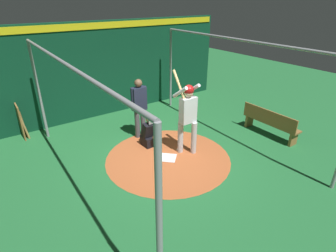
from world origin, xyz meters
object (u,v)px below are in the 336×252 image
Objects in this scene: umpire at (139,105)px; batter at (188,112)px; bench at (270,122)px; bat_rack at (21,121)px; baseball_1 at (178,150)px; home_plate at (168,158)px; baseball_0 at (151,143)px; catcher at (150,134)px.

batter is at bearing 19.87° from umpire.
bat_rack is at bearing -124.86° from bench.
bench reaches higher than baseball_1.
umpire is at bearing 178.51° from home_plate.
batter is at bearing 87.17° from home_plate.
baseball_0 is (2.71, 2.93, -0.45)m from bat_rack.
batter is at bearing 43.81° from baseball_1.
baseball_1 reaches higher than home_plate.
baseball_1 is (0.77, 0.41, 0.00)m from baseball_0.
umpire is at bearing -160.13° from batter.
home_plate is 1.83m from umpire.
bat_rack is (-3.65, -3.51, -0.70)m from batter.
home_plate is at bearing -71.62° from baseball_1.
umpire is (-1.52, 0.04, 1.01)m from home_plate.
bat_rack is at bearing -133.73° from catcher.
bench is at bearing 64.85° from catcher.
baseball_0 is at bearing -1.78° from umpire.
catcher is (-0.89, -0.62, -0.83)m from batter.
umpire is at bearing -164.04° from baseball_1.
home_plate is 0.46m from baseball_1.
home_plate is 5.68× the size of baseball_0.
batter is 1.36m from catcher.
baseball_0 is at bearing 47.23° from bat_rack.
umpire is 24.35× the size of baseball_0.
bat_rack reaches higher than bench.
umpire is at bearing -124.32° from bench.
baseball_1 is at bearing 43.87° from bat_rack.
home_plate is at bearing -101.97° from bench.
umpire is 3.98m from bench.
umpire reaches higher than baseball_0.
catcher is 0.52× the size of umpire.
home_plate is 0.23× the size of bench.
umpire reaches higher than bench.
home_plate is at bearing -1.49° from umpire.
baseball_1 is at bearing 108.38° from home_plate.
bench is at bearing 76.06° from batter.
umpire is 1.73m from baseball_1.
batter is 2.13× the size of bat_rack.
bench is 24.66× the size of baseball_1.
bat_rack is at bearing -136.13° from baseball_1.
batter reaches higher than home_plate.
bat_rack is 7.56m from bench.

